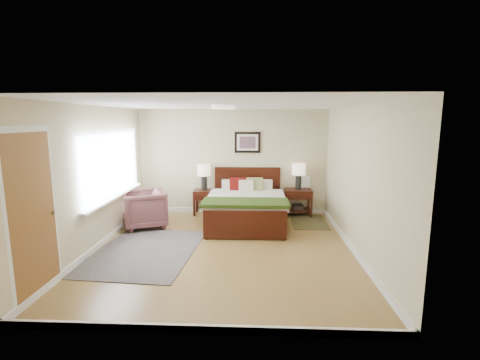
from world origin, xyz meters
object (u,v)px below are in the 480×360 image
Objects in this scene: rug_persian at (145,251)px; lamp_left at (204,173)px; nightstand_right at (298,199)px; lamp_right at (299,172)px; armchair at (144,209)px; nightstand_left at (204,195)px; bed at (246,201)px.

lamp_left is at bearing 78.90° from rug_persian.
lamp_right reaches higher than nightstand_right.
armchair is 1.53m from rug_persian.
bed is at bearing -36.54° from nightstand_left.
rug_persian is (-0.68, -2.47, -1.01)m from lamp_left.
armchair reaches higher than nightstand_right.
nightstand_right is 0.27× the size of rug_persian.
nightstand_right is 3.52m from armchair.
bed is 3.46× the size of nightstand_left.
lamp_left is (-2.23, 0.01, 0.62)m from nightstand_right.
nightstand_right reaches higher than nightstand_left.
nightstand_left is 2.23m from nightstand_right.
nightstand_right is 2.32m from lamp_left.
lamp_right is (1.21, 0.78, 0.54)m from bed.
nightstand_right is 0.66m from lamp_right.
nightstand_right is 0.73× the size of armchair.
nightstand_left is 2.59m from rug_persian.
nightstand_right is at bearing 32.30° from bed.
nightstand_left is at bearing -179.47° from lamp_right.
lamp_right is (2.23, 0.02, 0.58)m from nightstand_left.
nightstand_left is at bearing -179.84° from nightstand_right.
lamp_left reaches higher than nightstand_right.
lamp_right is 3.59m from armchair.
nightstand_left is 2.31m from lamp_right.
lamp_right is 0.70× the size of armchair.
lamp_left is at bearing 109.88° from armchair.
nightstand_left is 0.68× the size of armchair.
lamp_right is 3.96m from rug_persian.
nightstand_right is 3.83m from rug_persian.
bed is 3.36× the size of lamp_left.
lamp_right is at bearing 84.03° from armchair.
nightstand_left is 0.97× the size of lamp_left.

